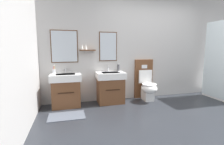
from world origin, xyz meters
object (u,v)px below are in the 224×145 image
Objects in this scene: toothbrush_cup at (54,71)px; soap_dispenser at (119,68)px; vanity_sink_left at (66,89)px; toilet at (146,85)px; vanity_sink_right at (110,87)px.

toothbrush_cup and soap_dispenser have the same top height.
toilet reaches higher than vanity_sink_left.
vanity_sink_right is (1.01, 0.00, 0.00)m from vanity_sink_left.
vanity_sink_right is 0.73× the size of toilet.
vanity_sink_right is at bearing -179.46° from toilet.
toothbrush_cup is (-1.26, 0.17, 0.40)m from vanity_sink_right.
vanity_sink_left is at bearing -171.93° from soap_dispenser.
soap_dispenser is at bearing 0.38° from toothbrush_cup.
vanity_sink_left is 1.35m from soap_dispenser.
toothbrush_cup is at bearing 175.81° from toilet.
toilet is at bearing 0.54° from vanity_sink_right.
toilet is at bearing -14.12° from soap_dispenser.
vanity_sink_right is at bearing -7.69° from toothbrush_cup.
toothbrush_cup is at bearing 172.31° from vanity_sink_right.
vanity_sink_right is 0.94m from toilet.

